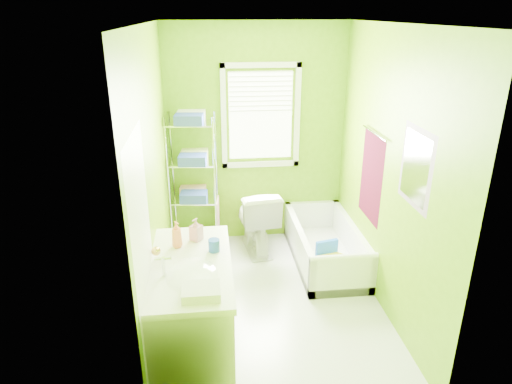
{
  "coord_description": "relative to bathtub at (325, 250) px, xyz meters",
  "views": [
    {
      "loc": [
        -0.58,
        -3.77,
        2.7
      ],
      "look_at": [
        -0.14,
        0.25,
        1.08
      ],
      "focal_mm": 32.0,
      "sensor_mm": 36.0,
      "label": 1
    }
  ],
  "objects": [
    {
      "name": "toilet",
      "position": [
        -0.75,
        0.4,
        0.25
      ],
      "size": [
        0.54,
        0.83,
        0.8
      ],
      "primitive_type": "imported",
      "rotation": [
        0.0,
        0.0,
        3.26
      ],
      "color": "white",
      "rests_on": "ground"
    },
    {
      "name": "room_envelope",
      "position": [
        -0.71,
        -0.69,
        1.39
      ],
      "size": [
        2.14,
        2.94,
        2.62
      ],
      "color": "#5E8F06",
      "rests_on": "ground"
    },
    {
      "name": "window",
      "position": [
        -0.66,
        0.74,
        1.46
      ],
      "size": [
        0.92,
        0.05,
        1.22
      ],
      "color": "white",
      "rests_on": "ground"
    },
    {
      "name": "door",
      "position": [
        -1.74,
        -1.68,
        0.85
      ],
      "size": [
        0.09,
        0.8,
        2.0
      ],
      "color": "white",
      "rests_on": "ground"
    },
    {
      "name": "vanity",
      "position": [
        -1.46,
        -1.43,
        0.34
      ],
      "size": [
        0.63,
        1.23,
        1.14
      ],
      "color": "silver",
      "rests_on": "ground"
    },
    {
      "name": "wire_shelf_unit",
      "position": [
        -1.45,
        0.59,
        0.86
      ],
      "size": [
        0.58,
        0.47,
        1.65
      ],
      "color": "silver",
      "rests_on": "ground"
    },
    {
      "name": "ground",
      "position": [
        -0.71,
        -0.69,
        -0.15
      ],
      "size": [
        2.9,
        2.9,
        0.0
      ],
      "primitive_type": "plane",
      "color": "silver",
      "rests_on": "ground"
    },
    {
      "name": "right_wall_decor",
      "position": [
        0.33,
        -0.7,
        1.17
      ],
      "size": [
        0.04,
        1.48,
        1.17
      ],
      "color": "#45071A",
      "rests_on": "ground"
    },
    {
      "name": "bathtub",
      "position": [
        0.0,
        0.0,
        0.0
      ],
      "size": [
        0.69,
        1.47,
        0.47
      ],
      "color": "white",
      "rests_on": "ground"
    }
  ]
}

